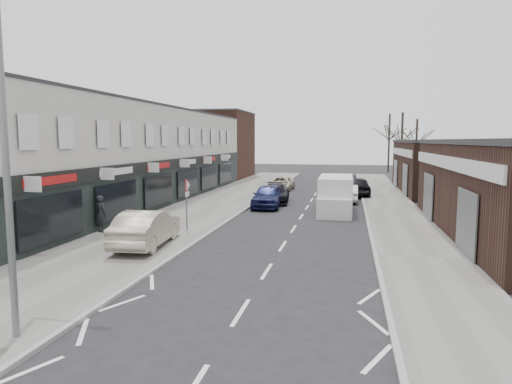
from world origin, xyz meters
The scene contains 20 objects.
ground centered at (0.00, 0.00, 0.00)m, with size 160.00×160.00×0.00m, color black.
pavement_left centered at (-6.75, 22.00, 0.06)m, with size 5.50×64.00×0.12m, color slate.
pavement_right centered at (5.75, 22.00, 0.06)m, with size 3.50×64.00×0.12m, color slate.
shop_terrace_left centered at (-13.50, 19.50, 3.55)m, with size 8.00×41.00×7.10m, color silver.
brick_block_far centered at (-13.50, 45.00, 4.00)m, with size 8.00×10.00×8.00m, color #47281E.
right_unit_far centered at (12.50, 34.00, 2.25)m, with size 10.00×16.00×4.50m, color #392319.
tree_far_a centered at (9.00, 48.00, 0.00)m, with size 3.60×3.60×8.00m, color #382D26, non-canonical shape.
tree_far_b centered at (11.50, 54.00, 0.00)m, with size 3.60×3.60×7.50m, color #382D26, non-canonical shape.
tree_far_c centered at (8.50, 60.00, 0.00)m, with size 3.60×3.60×8.50m, color #382D26, non-canonical shape.
street_lamp centered at (-4.53, -0.80, 4.62)m, with size 2.23×0.22×8.00m.
warning_sign centered at (-5.16, 12.00, 2.20)m, with size 0.12×0.80×2.70m.
white_van centered at (2.00, 20.24, 1.10)m, with size 2.14×6.00×2.33m.
sedan_on_pavement centered at (-5.70, 8.36, 0.91)m, with size 1.66×4.77×1.57m, color #AEA08B.
pedestrian centered at (-9.20, 10.70, 1.04)m, with size 0.67×0.44×1.85m, color black.
parked_car_left_a centered at (-2.69, 21.44, 0.80)m, with size 1.90×4.72×1.61m, color #161A45.
parked_car_left_b centered at (-2.57, 24.04, 0.71)m, with size 1.98×4.87×1.41m, color black.
parked_car_left_c centered at (-3.40, 32.90, 0.62)m, with size 2.06×4.48×1.24m, color #C3B69C.
parked_car_right_a centered at (2.80, 25.43, 0.66)m, with size 1.39×4.00×1.32m, color silver.
parked_car_right_b centered at (3.50, 29.42, 0.83)m, with size 1.95×4.84×1.65m, color black.
parked_car_right_c centered at (2.62, 37.70, 0.65)m, with size 1.83×4.50×1.31m, color #162046.
Camera 1 is at (2.80, -9.64, 4.66)m, focal length 32.00 mm.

